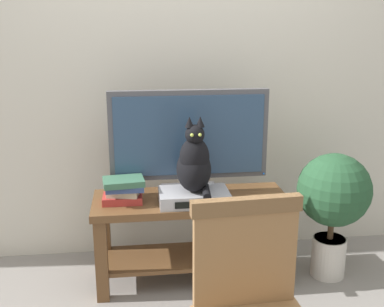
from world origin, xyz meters
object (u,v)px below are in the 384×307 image
(cat, at_px, (194,164))
(wooden_chair, at_px, (253,307))
(media_box, at_px, (194,197))
(potted_plant, at_px, (333,198))
(tv_stand, at_px, (191,224))
(book_stack, at_px, (124,190))
(tv, at_px, (189,139))

(cat, xyz_separation_m, wooden_chair, (0.08, -1.05, -0.23))
(media_box, distance_m, potted_plant, 0.86)
(cat, bearing_deg, tv_stand, 94.08)
(book_stack, bearing_deg, media_box, -8.36)
(cat, height_order, potted_plant, cat)
(cat, distance_m, potted_plant, 0.90)
(tv, height_order, cat, tv)
(potted_plant, bearing_deg, wooden_chair, -125.45)
(tv_stand, xyz_separation_m, cat, (0.01, -0.10, 0.41))
(tv, xyz_separation_m, media_box, (0.01, -0.18, -0.30))
(media_box, relative_size, book_stack, 1.62)
(tv_stand, distance_m, tv, 0.51)
(cat, relative_size, wooden_chair, 0.47)
(tv_stand, relative_size, book_stack, 4.70)
(tv, height_order, potted_plant, tv)
(tv_stand, height_order, tv, tv)
(media_box, height_order, wooden_chair, wooden_chair)
(tv_stand, distance_m, wooden_chair, 1.17)
(tv, distance_m, book_stack, 0.49)
(wooden_chair, xyz_separation_m, book_stack, (-0.48, 1.12, 0.07))
(tv_stand, distance_m, media_box, 0.22)
(wooden_chair, xyz_separation_m, potted_plant, (0.78, 1.09, -0.03))
(book_stack, xyz_separation_m, potted_plant, (1.26, -0.03, -0.10))
(tv_stand, xyz_separation_m, media_box, (0.01, -0.09, 0.20))
(media_box, distance_m, cat, 0.21)
(wooden_chair, distance_m, book_stack, 1.22)
(tv_stand, bearing_deg, wooden_chair, -85.69)
(wooden_chair, height_order, potted_plant, wooden_chair)
(media_box, xyz_separation_m, potted_plant, (0.86, 0.03, -0.06))
(potted_plant, bearing_deg, tv, 170.27)
(potted_plant, bearing_deg, book_stack, 178.57)
(tv_stand, xyz_separation_m, tv, (0.00, 0.09, 0.51))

